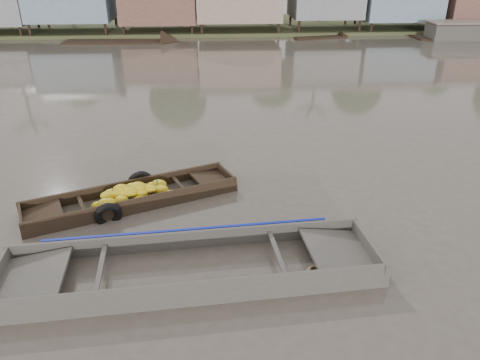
{
  "coord_description": "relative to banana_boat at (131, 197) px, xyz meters",
  "views": [
    {
      "loc": [
        -0.01,
        -10.03,
        6.09
      ],
      "look_at": [
        0.7,
        0.65,
        0.8
      ],
      "focal_mm": 35.0,
      "sensor_mm": 36.0,
      "label": 1
    }
  ],
  "objects": [
    {
      "name": "distant_boats",
      "position": [
        14.89,
        23.55,
        0.05
      ],
      "size": [
        47.78,
        14.18,
        1.38
      ],
      "color": "black",
      "rests_on": "ground"
    },
    {
      "name": "viewer_boat",
      "position": [
        1.71,
        -3.18,
        -0.09
      ],
      "size": [
        7.93,
        2.65,
        0.63
      ],
      "rotation": [
        0.0,
        0.0,
        0.08
      ],
      "color": "#413C37",
      "rests_on": "ground"
    },
    {
      "name": "ground",
      "position": [
        2.18,
        -1.1,
        -0.15
      ],
      "size": [
        120.0,
        120.0,
        0.0
      ],
      "primitive_type": "plane",
      "color": "#4C443A",
      "rests_on": "ground"
    },
    {
      "name": "banana_boat",
      "position": [
        0.0,
        0.0,
        0.0
      ],
      "size": [
        5.69,
        3.39,
        0.8
      ],
      "rotation": [
        0.0,
        0.0,
        0.39
      ],
      "color": "black",
      "rests_on": "ground"
    }
  ]
}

